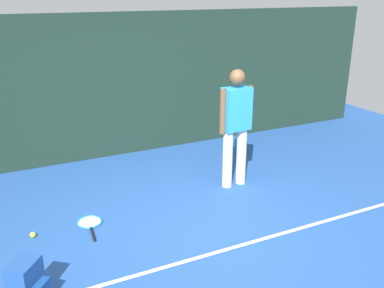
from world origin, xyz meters
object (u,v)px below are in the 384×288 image
backpack (28,284)px  tennis_ball_near_player (33,235)px  tennis_player (236,122)px  tennis_racket (90,223)px  water_bottle (236,145)px

backpack → tennis_ball_near_player: (0.15, 1.16, -0.18)m
tennis_player → tennis_racket: 2.39m
tennis_ball_near_player → backpack: bearing=-97.5°
tennis_racket → backpack: size_ratio=1.42×
tennis_racket → tennis_ball_near_player: size_ratio=9.48×
water_bottle → tennis_racket: bearing=-154.4°
tennis_racket → backpack: backpack is taller
water_bottle → tennis_ball_near_player: bearing=-158.5°
tennis_player → tennis_ball_near_player: tennis_player is taller
tennis_player → water_bottle: (0.77, 1.20, -0.86)m
tennis_player → water_bottle: tennis_player is taller
tennis_player → water_bottle: size_ratio=8.26×
tennis_player → tennis_racket: (-2.18, -0.21, -0.95)m
backpack → tennis_ball_near_player: backpack is taller
tennis_racket → tennis_ball_near_player: tennis_ball_near_player is taller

